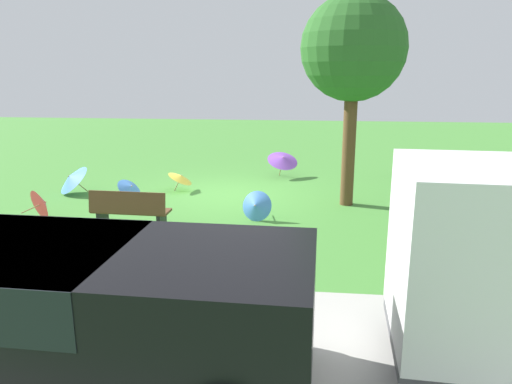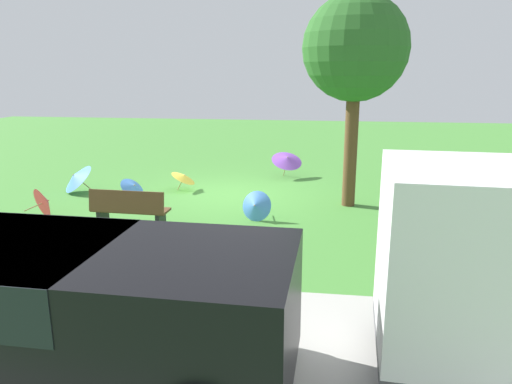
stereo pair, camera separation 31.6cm
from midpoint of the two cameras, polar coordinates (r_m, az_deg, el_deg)
name	(u,v)px [view 1 (the left image)]	position (r m, az deg, el deg)	size (l,w,h in m)	color
ground	(230,195)	(12.90, -3.77, -0.41)	(40.00, 40.00, 0.00)	#478C38
road_strip	(121,366)	(6.04, -17.26, -19.08)	(40.00, 4.27, 0.01)	#B2AFA8
van_dark	(75,303)	(5.51, -22.27, -12.09)	(4.65, 2.23, 1.53)	black
park_bench	(130,211)	(10.20, -15.57, -2.18)	(1.62, 0.54, 0.90)	brown
shade_tree	(353,50)	(11.78, 10.69, 16.20)	(2.46, 2.46, 4.98)	brown
parasol_purple_0	(411,161)	(15.95, 17.36, 3.54)	(1.19, 1.10, 0.90)	tan
parasol_purple_1	(283,159)	(14.94, 2.59, 3.92)	(1.23, 1.22, 0.86)	tan
parasol_blue_0	(71,178)	(13.88, -21.64, 1.52)	(1.22, 1.24, 0.83)	tan
parasol_orange_0	(447,229)	(9.45, 20.79, -4.08)	(0.79, 0.85, 0.76)	tan
parasol_blue_1	(256,206)	(10.64, -0.86, -1.64)	(0.75, 0.76, 0.69)	tan
parasol_red_0	(42,204)	(11.84, -24.68, -1.25)	(0.76, 0.73, 0.72)	tan
parasol_blue_2	(130,188)	(12.87, -15.33, 0.49)	(0.76, 0.81, 0.58)	tan
parasol_yellow_0	(181,177)	(13.45, -9.56, 1.74)	(0.68, 0.70, 0.60)	tan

